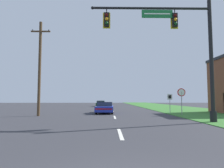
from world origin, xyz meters
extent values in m
cube|color=#38752D|center=(10.50, 30.00, 0.02)|extent=(10.00, 110.00, 0.04)
cube|color=silver|center=(0.00, 6.00, 0.01)|extent=(0.16, 2.80, 0.01)
cube|color=silver|center=(0.00, 14.00, 0.01)|extent=(0.16, 2.80, 0.01)
cube|color=silver|center=(0.00, 22.00, 0.01)|extent=(0.16, 2.80, 0.01)
cube|color=silver|center=(0.00, 30.00, 0.01)|extent=(0.16, 2.80, 0.01)
cube|color=silver|center=(0.00, 38.00, 0.01)|extent=(0.16, 2.80, 0.01)
cylinder|color=black|center=(6.40, 10.24, 0.39)|extent=(0.44, 0.44, 0.70)
cylinder|color=black|center=(6.40, 10.24, 4.18)|extent=(0.26, 0.26, 8.28)
cylinder|color=black|center=(2.39, 10.24, 7.72)|extent=(8.02, 0.16, 0.16)
sphere|color=black|center=(-1.62, 10.24, 7.72)|extent=(0.21, 0.21, 0.21)
cube|color=#196B33|center=(2.79, 10.24, 7.33)|extent=(2.11, 0.06, 0.55)
cube|color=white|center=(2.79, 10.21, 7.33)|extent=(1.77, 0.01, 0.08)
cylinder|color=black|center=(-0.66, 10.24, 7.55)|extent=(0.06, 0.06, 0.35)
cube|color=yellow|center=(-0.66, 10.38, 6.90)|extent=(0.50, 0.03, 1.11)
cube|color=black|center=(-0.66, 10.24, 6.90)|extent=(0.34, 0.24, 0.95)
sphere|color=#4C0F0C|center=(-0.66, 10.10, 7.18)|extent=(0.22, 0.22, 0.22)
sphere|color=orange|center=(-0.66, 10.10, 6.90)|extent=(0.22, 0.22, 0.22)
sphere|color=#0F3D19|center=(-0.66, 10.10, 6.61)|extent=(0.22, 0.22, 0.22)
cylinder|color=black|center=(3.99, 10.24, 7.55)|extent=(0.06, 0.06, 0.35)
cube|color=yellow|center=(3.99, 10.38, 6.90)|extent=(0.50, 0.03, 1.11)
cube|color=black|center=(3.99, 10.24, 6.90)|extent=(0.34, 0.24, 0.95)
sphere|color=#4C0F0C|center=(3.99, 10.10, 7.18)|extent=(0.22, 0.22, 0.22)
sphere|color=orange|center=(3.99, 10.10, 6.90)|extent=(0.22, 0.22, 0.22)
sphere|color=#0F3D19|center=(3.99, 10.10, 6.61)|extent=(0.22, 0.22, 0.22)
cylinder|color=black|center=(-0.09, 20.51, 0.32)|extent=(0.22, 0.64, 0.64)
cylinder|color=black|center=(-1.69, 20.56, 0.32)|extent=(0.22, 0.64, 0.64)
cylinder|color=black|center=(-0.18, 17.34, 0.32)|extent=(0.22, 0.64, 0.64)
cylinder|color=black|center=(-1.78, 17.38, 0.32)|extent=(0.22, 0.64, 0.64)
cube|color=#1E2D9E|center=(-0.93, 18.95, 0.50)|extent=(1.95, 4.63, 0.55)
cube|color=#283342|center=(-0.93, 19.06, 0.98)|extent=(1.65, 1.97, 0.42)
cube|color=#1E2D9E|center=(-0.93, 19.06, 1.16)|extent=(1.62, 1.93, 0.06)
cube|color=#B71414|center=(-1.00, 16.69, 0.56)|extent=(1.68, 0.11, 0.14)
cylinder|color=black|center=(-1.38, 40.49, 0.32)|extent=(0.22, 0.64, 0.64)
cylinder|color=black|center=(-2.98, 40.49, 0.32)|extent=(0.22, 0.64, 0.64)
cylinder|color=black|center=(-1.38, 37.55, 0.32)|extent=(0.22, 0.64, 0.64)
cylinder|color=black|center=(-2.98, 37.55, 0.32)|extent=(0.22, 0.64, 0.64)
cube|color=#235B2D|center=(-2.18, 39.02, 0.50)|extent=(1.82, 4.34, 0.55)
cube|color=#283342|center=(-2.18, 39.13, 0.98)|extent=(1.60, 1.82, 0.42)
cube|color=#235B2D|center=(-2.18, 39.13, 1.16)|extent=(1.57, 1.79, 0.06)
cube|color=#B71414|center=(-2.18, 36.88, 0.56)|extent=(1.67, 0.06, 0.14)
cylinder|color=gray|center=(6.37, 15.86, 1.14)|extent=(0.07, 0.07, 2.20)
cylinder|color=red|center=(6.37, 15.86, 2.16)|extent=(0.76, 0.04, 0.76)
cylinder|color=white|center=(6.37, 15.83, 2.16)|extent=(0.61, 0.01, 0.61)
cylinder|color=gray|center=(6.10, 18.61, 1.04)|extent=(0.06, 0.06, 2.00)
cube|color=white|center=(6.10, 18.61, 1.77)|extent=(0.55, 0.04, 0.60)
cube|color=black|center=(6.10, 18.58, 1.77)|extent=(0.31, 0.01, 0.34)
cylinder|color=#4C3823|center=(-6.89, 15.43, 4.37)|extent=(0.26, 0.26, 8.75)
cube|color=#4C3823|center=(-6.89, 15.43, 7.85)|extent=(1.80, 0.12, 0.12)
cylinder|color=#333338|center=(-7.64, 15.43, 7.97)|extent=(0.08, 0.08, 0.12)
cylinder|color=#333338|center=(-6.14, 15.43, 7.97)|extent=(0.08, 0.08, 0.12)
camera|label=1|loc=(-0.51, -2.90, 1.53)|focal=32.00mm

